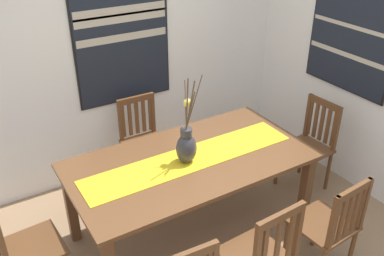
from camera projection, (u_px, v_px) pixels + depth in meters
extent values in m
cube|color=silver|center=(123.00, 47.00, 4.22)|extent=(6.40, 0.12, 2.70)
cube|color=brown|center=(190.00, 161.00, 3.50)|extent=(1.99, 1.06, 0.03)
cube|color=brown|center=(305.00, 192.00, 3.77)|extent=(0.08, 0.08, 0.74)
cube|color=brown|center=(71.00, 205.00, 3.60)|extent=(0.08, 0.08, 0.74)
cube|color=brown|center=(243.00, 146.00, 4.44)|extent=(0.08, 0.08, 0.74)
cube|color=gold|center=(190.00, 159.00, 3.49)|extent=(1.83, 0.36, 0.01)
ellipsoid|color=#333338|center=(186.00, 149.00, 3.39)|extent=(0.17, 0.15, 0.25)
cylinder|color=#333338|center=(186.00, 132.00, 3.31)|extent=(0.09, 0.09, 0.06)
cylinder|color=brown|center=(190.00, 105.00, 3.22)|extent=(0.09, 0.01, 0.39)
cylinder|color=brown|center=(187.00, 105.00, 3.15)|extent=(0.04, 0.09, 0.46)
cylinder|color=brown|center=(190.00, 111.00, 3.20)|extent=(0.05, 0.07, 0.34)
cylinder|color=brown|center=(194.00, 103.00, 3.17)|extent=(0.09, 0.10, 0.46)
cylinder|color=brown|center=(186.00, 105.00, 3.24)|extent=(0.04, 0.08, 0.38)
sphere|color=#E5CC4C|center=(188.00, 103.00, 3.24)|extent=(0.07, 0.07, 0.07)
cube|color=brown|center=(32.00, 247.00, 3.06)|extent=(0.45, 0.45, 0.03)
cylinder|color=brown|center=(53.00, 246.00, 3.39)|extent=(0.04, 0.04, 0.44)
cube|color=brown|center=(3.00, 246.00, 2.71)|extent=(0.04, 0.04, 0.51)
cube|color=brown|center=(1.00, 243.00, 2.74)|extent=(0.02, 0.04, 0.42)
cube|color=brown|center=(305.00, 149.00, 4.23)|extent=(0.44, 0.44, 0.03)
cylinder|color=brown|center=(304.00, 183.00, 4.13)|extent=(0.04, 0.04, 0.44)
cylinder|color=brown|center=(277.00, 166.00, 4.39)|extent=(0.04, 0.04, 0.44)
cylinder|color=brown|center=(328.00, 171.00, 4.31)|extent=(0.04, 0.04, 0.44)
cylinder|color=brown|center=(301.00, 155.00, 4.57)|extent=(0.04, 0.04, 0.44)
cube|color=brown|center=(337.00, 129.00, 4.08)|extent=(0.04, 0.04, 0.47)
cube|color=brown|center=(308.00, 115.00, 4.34)|extent=(0.04, 0.04, 0.47)
cube|color=brown|center=(325.00, 103.00, 4.11)|extent=(0.05, 0.38, 0.06)
cube|color=brown|center=(334.00, 129.00, 4.11)|extent=(0.02, 0.04, 0.38)
cube|color=brown|center=(328.00, 126.00, 4.16)|extent=(0.02, 0.04, 0.38)
cube|color=brown|center=(322.00, 123.00, 4.21)|extent=(0.02, 0.04, 0.38)
cube|color=brown|center=(316.00, 120.00, 4.27)|extent=(0.02, 0.04, 0.38)
cube|color=brown|center=(310.00, 117.00, 4.32)|extent=(0.02, 0.04, 0.38)
cube|color=brown|center=(187.00, 256.00, 2.33)|extent=(0.38, 0.06, 0.06)
cube|color=brown|center=(323.00, 224.00, 3.27)|extent=(0.45, 0.45, 0.03)
cylinder|color=brown|center=(286.00, 243.00, 3.42)|extent=(0.04, 0.04, 0.44)
cylinder|color=brown|center=(316.00, 225.00, 3.61)|extent=(0.04, 0.04, 0.44)
cylinder|color=brown|center=(351.00, 250.00, 3.35)|extent=(0.04, 0.04, 0.44)
cube|color=brown|center=(333.00, 223.00, 2.93)|extent=(0.04, 0.04, 0.46)
cube|color=brown|center=(364.00, 204.00, 3.11)|extent=(0.04, 0.04, 0.46)
cube|color=brown|center=(354.00, 191.00, 2.92)|extent=(0.38, 0.06, 0.06)
cube|color=brown|center=(335.00, 223.00, 2.95)|extent=(0.04, 0.02, 0.37)
cube|color=brown|center=(342.00, 219.00, 2.99)|extent=(0.04, 0.02, 0.37)
cube|color=brown|center=(349.00, 215.00, 3.03)|extent=(0.04, 0.02, 0.37)
cube|color=brown|center=(355.00, 211.00, 3.07)|extent=(0.04, 0.02, 0.37)
cube|color=brown|center=(362.00, 207.00, 3.11)|extent=(0.04, 0.02, 0.37)
cube|color=brown|center=(146.00, 145.00, 4.31)|extent=(0.43, 0.43, 0.03)
cylinder|color=brown|center=(171.00, 167.00, 4.36)|extent=(0.04, 0.04, 0.44)
cylinder|color=brown|center=(138.00, 178.00, 4.20)|extent=(0.04, 0.04, 0.44)
cylinder|color=brown|center=(155.00, 151.00, 4.64)|extent=(0.04, 0.04, 0.44)
cylinder|color=brown|center=(124.00, 160.00, 4.48)|extent=(0.04, 0.04, 0.44)
cube|color=brown|center=(153.00, 112.00, 4.42)|extent=(0.04, 0.04, 0.45)
cube|color=brown|center=(120.00, 121.00, 4.26)|extent=(0.04, 0.04, 0.45)
cube|color=brown|center=(136.00, 99.00, 4.24)|extent=(0.38, 0.04, 0.06)
cube|color=brown|center=(150.00, 114.00, 4.41)|extent=(0.04, 0.02, 0.36)
cube|color=brown|center=(144.00, 116.00, 4.38)|extent=(0.04, 0.02, 0.36)
cube|color=brown|center=(137.00, 118.00, 4.34)|extent=(0.04, 0.02, 0.36)
cube|color=brown|center=(130.00, 119.00, 4.31)|extent=(0.04, 0.02, 0.36)
cube|color=brown|center=(123.00, 121.00, 4.28)|extent=(0.04, 0.02, 0.36)
cube|color=brown|center=(255.00, 256.00, 2.99)|extent=(0.44, 0.44, 0.03)
cylinder|color=brown|center=(255.00, 254.00, 3.32)|extent=(0.04, 0.04, 0.44)
cube|color=brown|center=(257.00, 255.00, 2.63)|extent=(0.04, 0.04, 0.51)
cube|color=brown|center=(298.00, 233.00, 2.81)|extent=(0.04, 0.04, 0.51)
cube|color=brown|center=(281.00, 216.00, 2.61)|extent=(0.38, 0.05, 0.06)
cube|color=brown|center=(264.00, 253.00, 2.67)|extent=(0.04, 0.02, 0.42)
cube|color=brown|center=(278.00, 245.00, 2.73)|extent=(0.04, 0.02, 0.42)
cube|color=brown|center=(290.00, 238.00, 2.78)|extent=(0.04, 0.02, 0.42)
cube|color=black|center=(122.00, 37.00, 4.10)|extent=(0.98, 0.04, 1.33)
cube|color=black|center=(123.00, 37.00, 4.08)|extent=(0.95, 0.01, 1.30)
cube|color=#B2A893|center=(121.00, 11.00, 3.95)|extent=(0.92, 0.00, 0.09)
cube|color=#B2A893|center=(121.00, 18.00, 3.99)|extent=(0.92, 0.00, 0.09)
cube|color=#B2A893|center=(123.00, 37.00, 4.08)|extent=(0.92, 0.00, 0.07)
cube|color=black|center=(353.00, 30.00, 3.98)|extent=(0.04, 0.97, 1.19)
cube|color=black|center=(351.00, 30.00, 3.97)|extent=(0.01, 0.94, 1.16)
cube|color=#B2A893|center=(351.00, 26.00, 3.96)|extent=(0.00, 0.91, 0.04)
cube|color=#B2A893|center=(346.00, 55.00, 4.09)|extent=(0.00, 0.91, 0.05)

